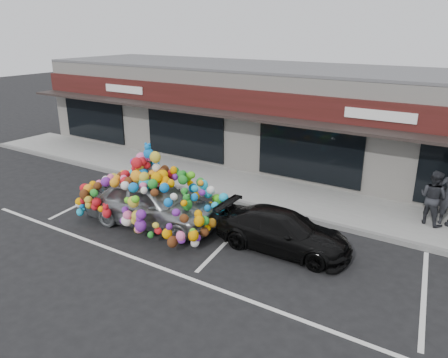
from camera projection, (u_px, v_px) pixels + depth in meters
The scene contains 11 objects.
ground at pixel (156, 218), 14.39m from camera, with size 90.00×90.00×0.00m, color black.
shop_building at pixel (274, 113), 20.36m from camera, with size 24.00×7.20×4.31m.
sidewalk at pixel (222, 182), 17.53m from camera, with size 26.00×3.00×0.15m, color gray.
kerb at pixel (201, 193), 16.34m from camera, with size 26.00×0.18×0.16m, color slate.
parking_stripe_left at pixel (94, 197), 16.19m from camera, with size 0.12×4.40×0.01m, color silver.
parking_stripe_mid at pixel (231, 237), 13.11m from camera, with size 0.12×4.40×0.01m, color silver.
parking_stripe_right at pixel (424, 294), 10.33m from camera, with size 0.12×4.40×0.01m, color silver.
lane_line at pixel (155, 266), 11.54m from camera, with size 14.00×0.12×0.01m, color silver.
toy_car at pixel (151, 198), 13.67m from camera, with size 3.15×4.87×2.71m.
black_sedan at pixel (283, 231), 12.22m from camera, with size 3.86×1.57×1.12m, color black.
pedestrian_b at pixel (433, 198), 13.40m from camera, with size 0.84×0.66×1.73m, color black.
Camera 1 is at (9.04, -9.81, 5.98)m, focal length 35.00 mm.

